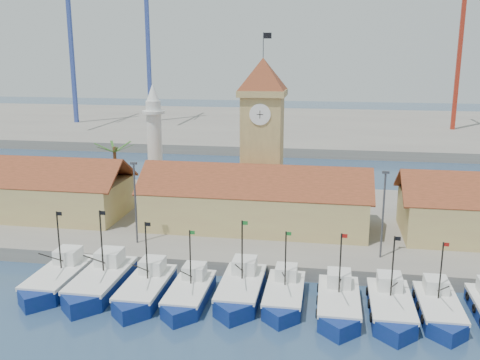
% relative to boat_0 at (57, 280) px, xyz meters
% --- Properties ---
extents(ground, '(400.00, 400.00, 0.00)m').
position_rel_boat_0_xyz_m(ground, '(16.63, -2.73, -0.80)').
color(ground, navy).
rests_on(ground, ground).
extents(quay, '(140.00, 32.00, 1.50)m').
position_rel_boat_0_xyz_m(quay, '(16.63, 21.27, -0.05)').
color(quay, gray).
rests_on(quay, ground).
extents(terminal, '(240.00, 80.00, 2.00)m').
position_rel_boat_0_xyz_m(terminal, '(16.63, 107.27, 0.20)').
color(terminal, gray).
rests_on(terminal, ground).
extents(boat_0, '(3.75, 10.27, 7.77)m').
position_rel_boat_0_xyz_m(boat_0, '(0.00, 0.00, 0.00)').
color(boat_0, navy).
rests_on(boat_0, ground).
extents(boat_1, '(3.92, 10.73, 8.12)m').
position_rel_boat_0_xyz_m(boat_1, '(4.35, -0.12, 0.04)').
color(boat_1, navy).
rests_on(boat_1, ground).
extents(boat_2, '(3.59, 9.85, 7.45)m').
position_rel_boat_0_xyz_m(boat_2, '(8.97, -0.75, -0.03)').
color(boat_2, navy).
rests_on(boat_2, ground).
extents(boat_3, '(3.35, 9.17, 6.94)m').
position_rel_boat_0_xyz_m(boat_3, '(13.13, -0.87, -0.09)').
color(boat_3, navy).
rests_on(boat_3, ground).
extents(boat_4, '(3.68, 10.08, 7.62)m').
position_rel_boat_0_xyz_m(boat_4, '(17.59, 0.58, -0.02)').
color(boat_4, navy).
rests_on(boat_4, ground).
extents(boat_5, '(3.34, 9.15, 6.92)m').
position_rel_boat_0_xyz_m(boat_5, '(21.58, 0.26, -0.09)').
color(boat_5, navy).
rests_on(boat_5, ground).
extents(boat_6, '(3.55, 9.71, 7.35)m').
position_rel_boat_0_xyz_m(boat_6, '(26.36, -0.70, -0.04)').
color(boat_6, navy).
rests_on(boat_6, ground).
extents(boat_7, '(3.55, 9.71, 7.35)m').
position_rel_boat_0_xyz_m(boat_7, '(30.74, -0.64, -0.04)').
color(boat_7, navy).
rests_on(boat_7, ground).
extents(boat_8, '(3.33, 9.13, 6.91)m').
position_rel_boat_0_xyz_m(boat_8, '(34.74, -0.23, -0.09)').
color(boat_8, navy).
rests_on(boat_8, ground).
extents(hall_left, '(31.20, 10.13, 7.61)m').
position_rel_boat_0_xyz_m(hall_left, '(-15.37, 17.27, 3.18)').
color(hall_left, tan).
rests_on(hall_left, quay).
extents(hall_center, '(27.04, 10.13, 7.61)m').
position_rel_boat_0_xyz_m(hall_center, '(16.63, 17.27, 3.18)').
color(hall_center, tan).
rests_on(hall_center, quay).
extents(clock_tower, '(5.80, 5.80, 22.70)m').
position_rel_boat_0_xyz_m(clock_tower, '(16.63, 23.26, 11.16)').
color(clock_tower, tan).
rests_on(clock_tower, quay).
extents(minaret, '(3.00, 3.00, 16.30)m').
position_rel_boat_0_xyz_m(minaret, '(1.63, 25.27, 8.93)').
color(minaret, silver).
rests_on(minaret, quay).
extents(palm_tree, '(5.60, 5.03, 8.39)m').
position_rel_boat_0_xyz_m(palm_tree, '(-3.37, 23.27, 5.44)').
color(palm_tree, brown).
rests_on(palm_tree, quay).
extents(lamp_posts, '(80.70, 0.25, 9.03)m').
position_rel_boat_0_xyz_m(lamp_posts, '(17.13, 9.27, 5.67)').
color(lamp_posts, '#3F3F44').
rests_on(lamp_posts, quay).
extents(crane_blue_far, '(1.00, 37.61, 43.74)m').
position_rel_boat_0_xyz_m(crane_blue_far, '(-46.52, 97.16, 25.88)').
color(crane_blue_far, '#324699').
rests_on(crane_blue_far, terminal).
extents(crane_blue_near, '(1.00, 30.66, 44.02)m').
position_rel_boat_0_xyz_m(crane_blue_near, '(-26.31, 104.18, 25.45)').
color(crane_blue_near, '#324699').
rests_on(crane_blue_near, terminal).
extents(crane_red_right, '(1.00, 35.30, 43.19)m').
position_rel_boat_0_xyz_m(crane_red_right, '(56.73, 100.51, 25.38)').
color(crane_red_right, '#A92B1A').
rests_on(crane_red_right, terminal).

